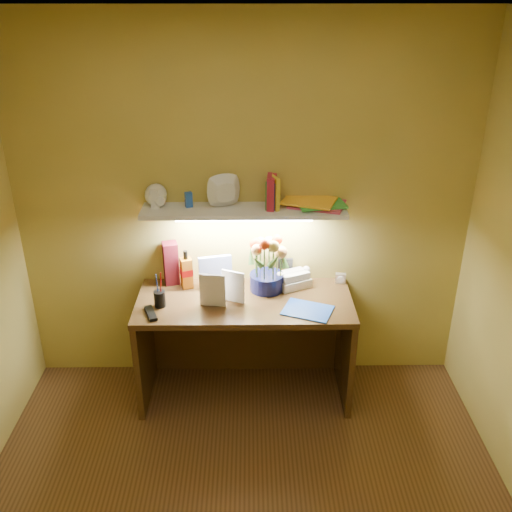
{
  "coord_description": "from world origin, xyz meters",
  "views": [
    {
      "loc": [
        0.04,
        -2.01,
        2.6
      ],
      "look_at": [
        0.08,
        1.35,
        0.99
      ],
      "focal_mm": 40.0,
      "sensor_mm": 36.0,
      "label": 1
    }
  ],
  "objects_px": {
    "desk": "(245,348)",
    "desk_clock": "(340,278)",
    "telephone": "(293,278)",
    "whisky_bottle": "(186,269)",
    "flower_bouquet": "(267,263)"
  },
  "relations": [
    {
      "from": "telephone",
      "to": "whisky_bottle",
      "type": "relative_size",
      "value": 0.78
    },
    {
      "from": "flower_bouquet",
      "to": "telephone",
      "type": "xyz_separation_m",
      "value": [
        0.18,
        0.04,
        -0.14
      ]
    },
    {
      "from": "desk",
      "to": "telephone",
      "type": "xyz_separation_m",
      "value": [
        0.33,
        0.19,
        0.44
      ]
    },
    {
      "from": "flower_bouquet",
      "to": "telephone",
      "type": "distance_m",
      "value": 0.23
    },
    {
      "from": "whisky_bottle",
      "to": "flower_bouquet",
      "type": "bearing_deg",
      "value": -4.01
    },
    {
      "from": "telephone",
      "to": "whisky_bottle",
      "type": "xyz_separation_m",
      "value": [
        -0.72,
        -0.01,
        0.07
      ]
    },
    {
      "from": "desk",
      "to": "desk_clock",
      "type": "bearing_deg",
      "value": 18.95
    },
    {
      "from": "telephone",
      "to": "whisky_bottle",
      "type": "bearing_deg",
      "value": 155.61
    },
    {
      "from": "telephone",
      "to": "desk_clock",
      "type": "relative_size",
      "value": 2.99
    },
    {
      "from": "desk",
      "to": "telephone",
      "type": "distance_m",
      "value": 0.58
    },
    {
      "from": "flower_bouquet",
      "to": "telephone",
      "type": "bearing_deg",
      "value": 13.68
    },
    {
      "from": "whisky_bottle",
      "to": "desk",
      "type": "bearing_deg",
      "value": -24.74
    },
    {
      "from": "flower_bouquet",
      "to": "desk_clock",
      "type": "xyz_separation_m",
      "value": [
        0.51,
        0.08,
        -0.16
      ]
    },
    {
      "from": "desk_clock",
      "to": "whisky_bottle",
      "type": "height_order",
      "value": "whisky_bottle"
    },
    {
      "from": "flower_bouquet",
      "to": "desk_clock",
      "type": "height_order",
      "value": "flower_bouquet"
    }
  ]
}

